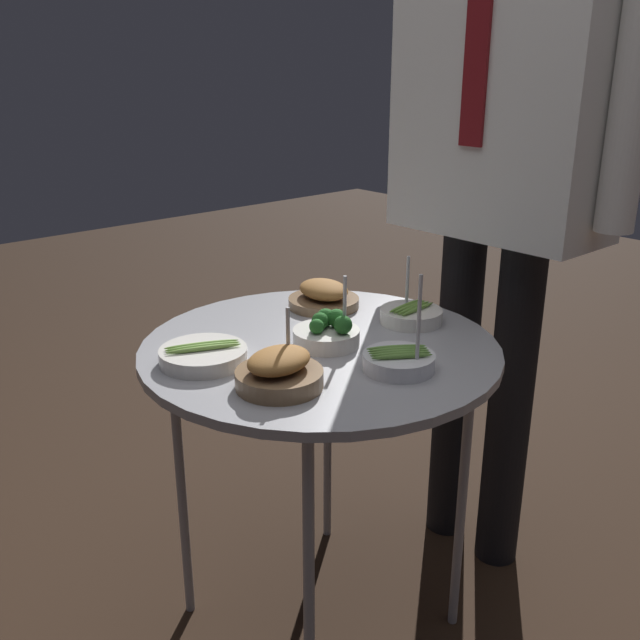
{
  "coord_description": "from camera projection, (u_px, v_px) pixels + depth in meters",
  "views": [
    {
      "loc": [
        0.96,
        -0.84,
        1.17
      ],
      "look_at": [
        0.0,
        0.0,
        0.71
      ],
      "focal_mm": 40.0,
      "sensor_mm": 36.0,
      "label": 1
    }
  ],
  "objects": [
    {
      "name": "ground_plane",
      "position": [
        320.0,
        615.0,
        1.6
      ],
      "size": [
        8.0,
        8.0,
        0.0
      ],
      "primitive_type": "plane",
      "color": "black"
    },
    {
      "name": "bowl_broccoli_front_right",
      "position": [
        327.0,
        333.0,
        1.36
      ],
      "size": [
        0.13,
        0.13,
        0.14
      ],
      "color": "silver",
      "rests_on": "serving_cart"
    },
    {
      "name": "bowl_asparagus_mid_left",
      "position": [
        399.0,
        360.0,
        1.26
      ],
      "size": [
        0.13,
        0.13,
        0.18
      ],
      "color": "silver",
      "rests_on": "serving_cart"
    },
    {
      "name": "waiter_figure",
      "position": [
        505.0,
        126.0,
        1.5
      ],
      "size": [
        0.61,
        0.23,
        1.64
      ],
      "color": "black",
      "rests_on": "ground_plane"
    },
    {
      "name": "serving_cart",
      "position": [
        320.0,
        365.0,
        1.39
      ],
      "size": [
        0.69,
        0.69,
        0.66
      ],
      "color": "#939399",
      "rests_on": "ground_plane"
    },
    {
      "name": "bowl_asparagus_far_rim",
      "position": [
        411.0,
        315.0,
        1.48
      ],
      "size": [
        0.13,
        0.13,
        0.13
      ],
      "color": "silver",
      "rests_on": "serving_cart"
    },
    {
      "name": "bowl_asparagus_back_left",
      "position": [
        203.0,
        355.0,
        1.29
      ],
      "size": [
        0.16,
        0.16,
        0.04
      ],
      "color": "silver",
      "rests_on": "serving_cart"
    },
    {
      "name": "bowl_roast_near_rim",
      "position": [
        279.0,
        372.0,
        1.19
      ],
      "size": [
        0.15,
        0.15,
        0.13
      ],
      "color": "brown",
      "rests_on": "serving_cart"
    },
    {
      "name": "bowl_roast_center",
      "position": [
        324.0,
        296.0,
        1.57
      ],
      "size": [
        0.16,
        0.16,
        0.06
      ],
      "color": "brown",
      "rests_on": "serving_cart"
    }
  ]
}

